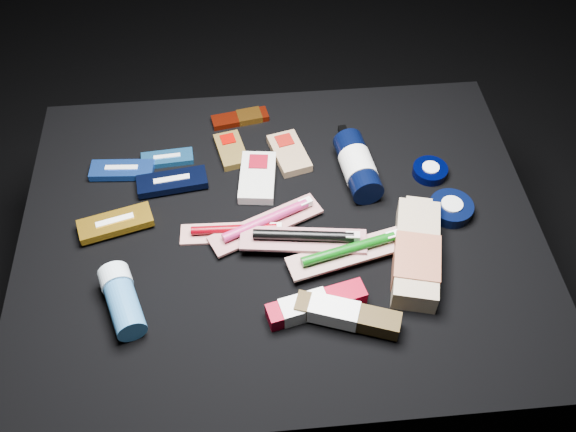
{
  "coord_description": "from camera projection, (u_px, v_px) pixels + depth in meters",
  "views": [
    {
      "loc": [
        -0.05,
        -0.75,
        1.35
      ],
      "look_at": [
        0.01,
        0.01,
        0.42
      ],
      "focal_mm": 40.0,
      "sensor_mm": 36.0,
      "label": 1
    }
  ],
  "objects": [
    {
      "name": "toothbrush_pack_0",
      "position": [
        236.0,
        231.0,
        1.2
      ],
      "size": [
        0.2,
        0.05,
        0.02
      ],
      "rotation": [
        0.0,
        0.0,
        -0.04
      ],
      "color": "silver",
      "rests_on": "cloth_table"
    },
    {
      "name": "toothbrush_pack_1",
      "position": [
        267.0,
        222.0,
        1.2
      ],
      "size": [
        0.22,
        0.14,
        0.02
      ],
      "rotation": [
        0.0,
        0.0,
        0.42
      ],
      "color": "#B4ACA8",
      "rests_on": "cloth_table"
    },
    {
      "name": "luna_bar_1",
      "position": [
        122.0,
        170.0,
        1.29
      ],
      "size": [
        0.13,
        0.06,
        0.02
      ],
      "rotation": [
        0.0,
        0.0,
        -0.07
      ],
      "color": "#1C48B1",
      "rests_on": "cloth_table"
    },
    {
      "name": "toothbrush_pack_3",
      "position": [
        305.0,
        238.0,
        1.16
      ],
      "size": [
        0.23,
        0.08,
        0.03
      ],
      "rotation": [
        0.0,
        0.0,
        -0.13
      ],
      "color": "#BEB5B0",
      "rests_on": "cloth_table"
    },
    {
      "name": "power_bar",
      "position": [
        243.0,
        118.0,
        1.4
      ],
      "size": [
        0.13,
        0.06,
        0.02
      ],
      "rotation": [
        0.0,
        0.0,
        0.17
      ],
      "color": "maroon",
      "rests_on": "cloth_table"
    },
    {
      "name": "cloth_table",
      "position": [
        281.0,
        286.0,
        1.37
      ],
      "size": [
        0.98,
        0.78,
        0.4
      ],
      "primitive_type": "cube",
      "color": "black",
      "rests_on": "ground"
    },
    {
      "name": "toothpaste_carton_red",
      "position": [
        312.0,
        305.0,
        1.08
      ],
      "size": [
        0.18,
        0.08,
        0.03
      ],
      "rotation": [
        0.0,
        0.0,
        0.23
      ],
      "color": "maroon",
      "rests_on": "cloth_table"
    },
    {
      "name": "toothpaste_carton_green",
      "position": [
        343.0,
        314.0,
        1.07
      ],
      "size": [
        0.18,
        0.1,
        0.03
      ],
      "rotation": [
        0.0,
        0.0,
        -0.35
      ],
      "color": "#36270D",
      "rests_on": "cloth_table"
    },
    {
      "name": "luna_bar_2",
      "position": [
        172.0,
        182.0,
        1.27
      ],
      "size": [
        0.14,
        0.07,
        0.02
      ],
      "rotation": [
        0.0,
        0.0,
        0.13
      ],
      "color": "black",
      "rests_on": "cloth_table"
    },
    {
      "name": "bodywash_bottle",
      "position": [
        416.0,
        255.0,
        1.14
      ],
      "size": [
        0.13,
        0.24,
        0.05
      ],
      "rotation": [
        0.0,
        0.0,
        -0.25
      ],
      "color": "tan",
      "rests_on": "cloth_table"
    },
    {
      "name": "cream_tin_upper",
      "position": [
        430.0,
        171.0,
        1.29
      ],
      "size": [
        0.07,
        0.07,
        0.02
      ],
      "rotation": [
        0.0,
        0.0,
        0.12
      ],
      "color": "black",
      "rests_on": "cloth_table"
    },
    {
      "name": "clif_bar_2",
      "position": [
        288.0,
        152.0,
        1.33
      ],
      "size": [
        0.09,
        0.13,
        0.02
      ],
      "rotation": [
        0.0,
        0.0,
        0.25
      ],
      "color": "#967655",
      "rests_on": "cloth_table"
    },
    {
      "name": "luna_bar_3",
      "position": [
        116.0,
        223.0,
        1.2
      ],
      "size": [
        0.15,
        0.09,
        0.02
      ],
      "rotation": [
        0.0,
        0.0,
        0.27
      ],
      "color": "gold",
      "rests_on": "cloth_table"
    },
    {
      "name": "luna_bar_0",
      "position": [
        167.0,
        158.0,
        1.32
      ],
      "size": [
        0.11,
        0.05,
        0.01
      ],
      "rotation": [
        0.0,
        0.0,
        0.07
      ],
      "color": "#2471B9",
      "rests_on": "cloth_table"
    },
    {
      "name": "toothbrush_pack_2",
      "position": [
        350.0,
        251.0,
        1.15
      ],
      "size": [
        0.23,
        0.1,
        0.03
      ],
      "rotation": [
        0.0,
        0.0,
        0.24
      ],
      "color": "silver",
      "rests_on": "cloth_table"
    },
    {
      "name": "clif_bar_1",
      "position": [
        258.0,
        175.0,
        1.28
      ],
      "size": [
        0.08,
        0.13,
        0.02
      ],
      "rotation": [
        0.0,
        0.0,
        -0.13
      ],
      "color": "silver",
      "rests_on": "cloth_table"
    },
    {
      "name": "ground",
      "position": [
        282.0,
        332.0,
        1.52
      ],
      "size": [
        3.0,
        3.0,
        0.0
      ],
      "primitive_type": "plane",
      "color": "black",
      "rests_on": "ground"
    },
    {
      "name": "lotion_bottle",
      "position": [
        357.0,
        166.0,
        1.27
      ],
      "size": [
        0.08,
        0.2,
        0.06
      ],
      "rotation": [
        0.0,
        0.0,
        0.12
      ],
      "color": "black",
      "rests_on": "cloth_table"
    },
    {
      "name": "clif_bar_0",
      "position": [
        231.0,
        149.0,
        1.33
      ],
      "size": [
        0.07,
        0.11,
        0.02
      ],
      "rotation": [
        0.0,
        0.0,
        0.21
      ],
      "color": "#544019",
      "rests_on": "cloth_table"
    },
    {
      "name": "deodorant_stick",
      "position": [
        122.0,
        300.0,
        1.08
      ],
      "size": [
        0.09,
        0.14,
        0.05
      ],
      "rotation": [
        0.0,
        0.0,
        0.32
      ],
      "color": "teal",
      "rests_on": "cloth_table"
    },
    {
      "name": "cream_tin_lower",
      "position": [
        451.0,
        208.0,
        1.23
      ],
      "size": [
        0.08,
        0.08,
        0.03
      ],
      "rotation": [
        0.0,
        0.0,
        -0.31
      ],
      "color": "black",
      "rests_on": "cloth_table"
    }
  ]
}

